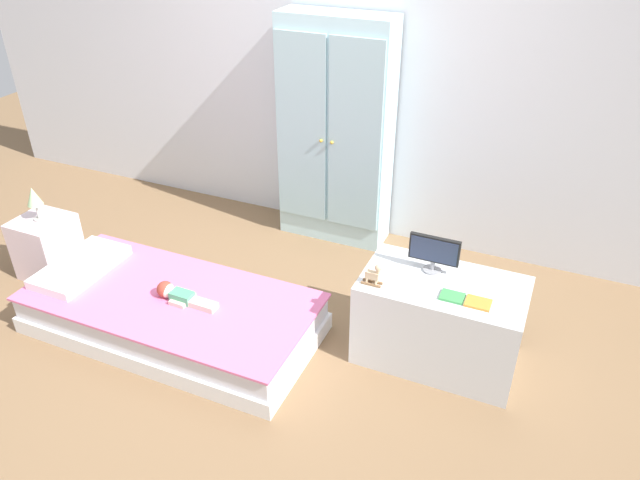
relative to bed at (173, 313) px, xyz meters
name	(u,v)px	position (x,y,z in m)	size (l,w,h in m)	color
ground_plane	(241,344)	(0.43, 0.05, -0.13)	(10.00, 10.00, 0.02)	brown
back_wall	(345,47)	(0.43, 1.63, 1.23)	(6.40, 0.05, 2.70)	silver
bed	(173,313)	(0.00, 0.00, 0.00)	(1.72, 0.81, 0.25)	white
pillow	(81,267)	(-0.66, 0.00, 0.16)	(0.32, 0.58, 0.06)	white
doll	(176,294)	(0.05, -0.01, 0.16)	(0.39, 0.13, 0.10)	#4CA375
nightstand	(47,246)	(-1.13, 0.18, 0.08)	(0.33, 0.33, 0.42)	silver
table_lamp	(34,198)	(-1.13, 0.18, 0.45)	(0.10, 0.10, 0.23)	#B7B2AD
wardrobe	(335,133)	(0.44, 1.44, 0.68)	(0.78, 0.32, 1.61)	silver
tv_stand	(439,321)	(1.50, 0.40, 0.13)	(0.87, 0.50, 0.51)	silver
tv_monitor	(434,252)	(1.41, 0.48, 0.51)	(0.27, 0.10, 0.21)	#99999E
rocking_horse_toy	(374,275)	(1.16, 0.24, 0.45)	(0.11, 0.04, 0.13)	#8E6642
book_green	(452,297)	(1.56, 0.29, 0.39)	(0.12, 0.10, 0.01)	#429E51
book_orange	(478,303)	(1.69, 0.29, 0.39)	(0.13, 0.10, 0.01)	orange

